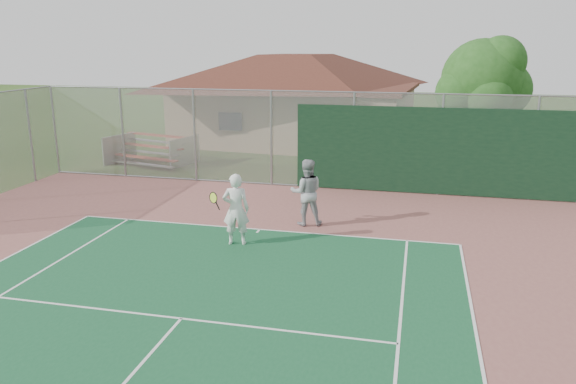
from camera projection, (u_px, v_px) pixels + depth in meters
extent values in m
cylinder|color=gray|center=(55.00, 130.00, 22.53)|extent=(0.08, 0.08, 3.50)
cylinder|color=gray|center=(123.00, 133.00, 21.87)|extent=(0.08, 0.08, 3.50)
cylinder|color=gray|center=(195.00, 136.00, 21.21)|extent=(0.08, 0.08, 3.50)
cylinder|color=gray|center=(271.00, 139.00, 20.55)|extent=(0.08, 0.08, 3.50)
cylinder|color=gray|center=(353.00, 142.00, 19.88)|extent=(0.08, 0.08, 3.50)
cylinder|color=gray|center=(440.00, 146.00, 19.22)|extent=(0.08, 0.08, 3.50)
cylinder|color=gray|center=(534.00, 149.00, 18.56)|extent=(0.08, 0.08, 3.50)
cylinder|color=gray|center=(298.00, 91.00, 19.87)|extent=(20.00, 0.05, 0.05)
cylinder|color=gray|center=(298.00, 185.00, 20.76)|extent=(20.00, 0.05, 0.05)
cube|color=#999EA0|center=(298.00, 140.00, 20.33)|extent=(20.00, 0.02, 3.50)
cube|color=black|center=(440.00, 152.00, 19.23)|extent=(10.00, 0.04, 3.00)
cylinder|color=gray|center=(30.00, 136.00, 21.12)|extent=(0.08, 0.08, 3.50)
cube|color=tan|center=(296.00, 115.00, 29.87)|extent=(12.06, 8.57, 2.87)
cube|color=brown|center=(296.00, 87.00, 29.49)|extent=(12.58, 9.09, 0.17)
pyramid|color=brown|center=(297.00, 54.00, 29.06)|extent=(13.27, 9.43, 1.72)
cube|color=black|center=(319.00, 136.00, 25.94)|extent=(0.86, 0.06, 2.01)
cube|color=#A23B25|center=(146.00, 158.00, 24.05)|extent=(3.30, 1.16, 0.06)
cube|color=#B2B5BA|center=(143.00, 164.00, 23.85)|extent=(3.30, 1.12, 0.04)
cube|color=#A23B25|center=(152.00, 146.00, 24.53)|extent=(3.30, 1.16, 0.06)
cube|color=#B2B5BA|center=(149.00, 152.00, 24.32)|extent=(3.30, 1.12, 0.04)
cube|color=#A23B25|center=(157.00, 135.00, 25.00)|extent=(3.30, 1.16, 0.06)
cube|color=#B2B5BA|center=(155.00, 141.00, 24.80)|extent=(3.30, 1.12, 0.04)
cube|color=#B2B5BA|center=(120.00, 149.00, 24.91)|extent=(0.58, 1.95, 1.22)
cube|color=#B2B5BA|center=(185.00, 152.00, 24.23)|extent=(0.58, 1.95, 1.22)
cylinder|color=#392315|center=(477.00, 134.00, 23.64)|extent=(0.37, 0.37, 2.88)
sphere|color=#1F4C18|center=(482.00, 79.00, 23.05)|extent=(3.29, 3.29, 3.29)
sphere|color=#1F4C18|center=(504.00, 89.00, 23.24)|extent=(2.26, 2.26, 2.26)
sphere|color=#1F4C18|center=(461.00, 92.00, 22.98)|extent=(2.06, 2.06, 2.06)
sphere|color=#1F4C18|center=(488.00, 97.00, 22.29)|extent=(1.85, 1.85, 1.85)
sphere|color=#1F4C18|center=(472.00, 83.00, 23.95)|extent=(2.06, 2.06, 2.06)
sphere|color=#1F4C18|center=(500.00, 62.00, 22.54)|extent=(2.06, 2.06, 2.06)
imported|color=white|center=(236.00, 210.00, 14.59)|extent=(0.77, 0.59, 1.90)
imported|color=#9C9EA1|center=(306.00, 193.00, 16.17)|extent=(1.10, 0.95, 1.94)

